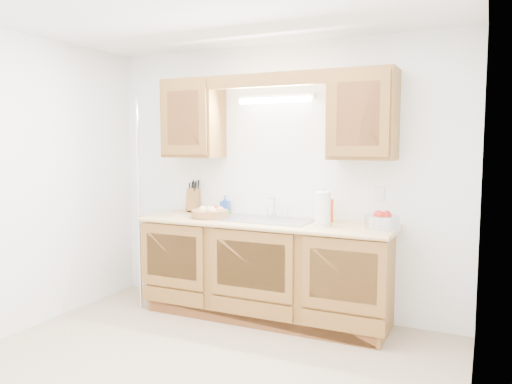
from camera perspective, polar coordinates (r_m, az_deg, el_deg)
The scene contains 17 objects.
room at distance 3.38m, azimuth -7.17°, elevation -0.21°, with size 3.52×3.50×2.50m.
base_cabinets at distance 4.58m, azimuth 1.09°, elevation -8.95°, with size 2.20×0.60×0.86m, color brown.
countertop at distance 4.47m, azimuth 1.02°, elevation -3.53°, with size 2.30×0.63×0.04m, color tan.
upper_cabinet_left at distance 4.94m, azimuth -7.16°, elevation 8.29°, with size 0.55×0.33×0.75m, color brown.
upper_cabinet_right at distance 4.30m, azimuth 12.15°, elevation 8.61°, with size 0.55×0.33×0.75m, color brown.
valance at distance 4.45m, azimuth 1.07°, elevation 12.70°, with size 2.20×0.05×0.12m, color brown.
fluorescent_fixture at distance 4.64m, azimuth 2.23°, elevation 10.63°, with size 0.76×0.08×0.08m.
sink at distance 4.50m, azimuth 1.13°, elevation -4.15°, with size 0.84×0.46×0.36m.
wire_shelf_pole at distance 4.86m, azimuth -13.25°, elevation -1.51°, with size 0.03×0.03×2.00m, color silver.
outlet_plate at distance 4.44m, azimuth 13.93°, elevation -0.24°, with size 0.08×0.01×0.12m, color white.
fruit_basket at distance 4.67m, azimuth -5.29°, elevation -2.34°, with size 0.44×0.44×0.11m.
knife_block at distance 5.08m, azimuth -7.19°, elevation -0.90°, with size 0.16×0.21×0.33m.
orange_canister at distance 4.44m, azimuth 8.39°, elevation -2.00°, with size 0.09×0.09×0.21m.
soap_bottle at distance 4.91m, azimuth -3.55°, elevation -1.43°, with size 0.08×0.08×0.18m, color #234FAF.
sponge at distance 4.92m, azimuth -3.58°, elevation -2.34°, with size 0.14×0.12×0.03m.
paper_towel at distance 4.25m, azimuth 7.65°, elevation -1.88°, with size 0.17×0.17×0.33m.
apple_bowl at distance 4.17m, azimuth 14.22°, elevation -3.20°, with size 0.36×0.36×0.15m.
Camera 1 is at (1.80, -2.85, 1.59)m, focal length 35.00 mm.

